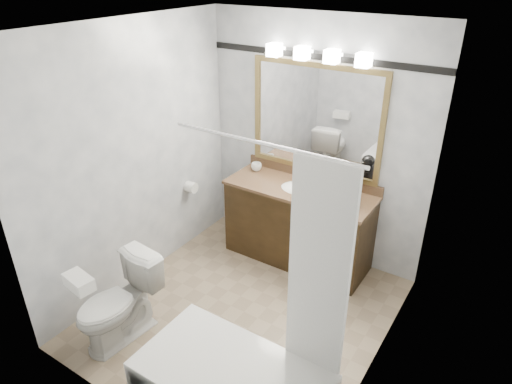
# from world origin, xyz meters

# --- Properties ---
(room) EXTENTS (2.42, 2.62, 2.52)m
(room) POSITION_xyz_m (0.00, 0.00, 1.25)
(room) COLOR gray
(room) RESTS_ON ground
(vanity) EXTENTS (1.53, 0.58, 0.97)m
(vanity) POSITION_xyz_m (0.00, 1.02, 0.44)
(vanity) COLOR black
(vanity) RESTS_ON ground
(mirror) EXTENTS (1.40, 0.04, 1.10)m
(mirror) POSITION_xyz_m (0.00, 1.28, 1.50)
(mirror) COLOR olive
(mirror) RESTS_ON room
(vanity_light_bar) EXTENTS (1.02, 0.14, 0.12)m
(vanity_light_bar) POSITION_xyz_m (0.00, 1.23, 2.13)
(vanity_light_bar) COLOR silver
(vanity_light_bar) RESTS_ON room
(accent_stripe) EXTENTS (2.40, 0.01, 0.06)m
(accent_stripe) POSITION_xyz_m (0.00, 1.29, 2.10)
(accent_stripe) COLOR black
(accent_stripe) RESTS_ON room
(tp_roll) EXTENTS (0.11, 0.12, 0.12)m
(tp_roll) POSITION_xyz_m (-1.14, 0.66, 0.70)
(tp_roll) COLOR white
(tp_roll) RESTS_ON room
(toilet) EXTENTS (0.48, 0.76, 0.74)m
(toilet) POSITION_xyz_m (-0.70, -0.82, 0.37)
(toilet) COLOR white
(toilet) RESTS_ON ground
(tissue_box) EXTENTS (0.26, 0.17, 0.10)m
(tissue_box) POSITION_xyz_m (-0.70, -1.12, 0.79)
(tissue_box) COLOR white
(tissue_box) RESTS_ON toilet
(coffee_maker) EXTENTS (0.17, 0.20, 0.31)m
(coffee_maker) POSITION_xyz_m (0.51, 1.05, 1.01)
(coffee_maker) COLOR black
(coffee_maker) RESTS_ON vanity
(cup_left) EXTENTS (0.13, 0.13, 0.09)m
(cup_left) POSITION_xyz_m (-0.60, 1.14, 0.89)
(cup_left) COLOR white
(cup_left) RESTS_ON vanity
(soap_bottle_a) EXTENTS (0.05, 0.05, 0.09)m
(soap_bottle_a) POSITION_xyz_m (-0.03, 1.23, 0.90)
(soap_bottle_a) COLOR white
(soap_bottle_a) RESTS_ON vanity
(soap_bar) EXTENTS (0.09, 0.06, 0.03)m
(soap_bar) POSITION_xyz_m (0.10, 1.13, 0.86)
(soap_bar) COLOR beige
(soap_bar) RESTS_ON vanity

